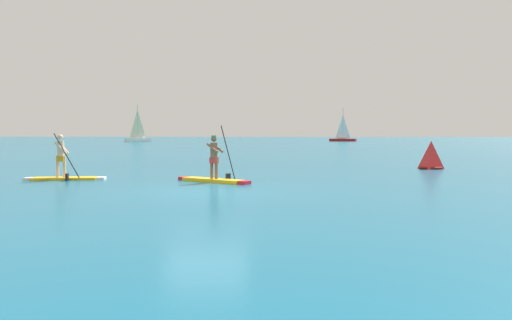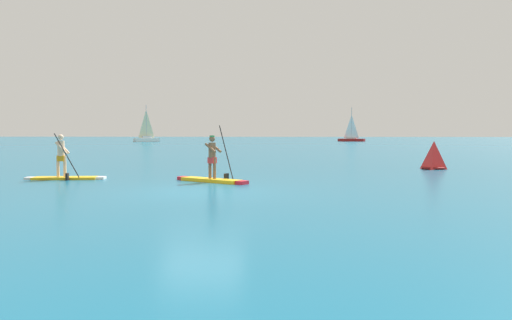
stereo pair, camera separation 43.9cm
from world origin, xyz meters
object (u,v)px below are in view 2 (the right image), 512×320
paddleboarder_mid_center (212,172)px  sailboat_right_horizon (351,137)px  sailboat_left_horizon (146,137)px  paddleboarder_near_left (65,169)px  race_marker_buoy (434,156)px

paddleboarder_mid_center → sailboat_right_horizon: (15.17, 87.79, 0.51)m
paddleboarder_mid_center → sailboat_right_horizon: size_ratio=0.39×
paddleboarder_mid_center → sailboat_left_horizon: sailboat_left_horizon is taller
sailboat_left_horizon → paddleboarder_near_left: bearing=64.6°
paddleboarder_near_left → paddleboarder_mid_center: (5.85, -0.54, -0.02)m
race_marker_buoy → paddleboarder_near_left: bearing=-157.2°
race_marker_buoy → sailboat_left_horizon: bearing=117.5°
sailboat_left_horizon → race_marker_buoy: bearing=76.7°
paddleboarder_mid_center → paddleboarder_near_left: bearing=-154.2°
paddleboarder_near_left → sailboat_left_horizon: 80.92m
sailboat_right_horizon → paddleboarder_near_left: bearing=-78.6°
paddleboarder_near_left → paddleboarder_mid_center: size_ratio=1.05×
paddleboarder_near_left → paddleboarder_mid_center: bearing=-14.0°
paddleboarder_near_left → race_marker_buoy: bearing=14.0°
paddleboarder_mid_center → sailboat_right_horizon: 89.09m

